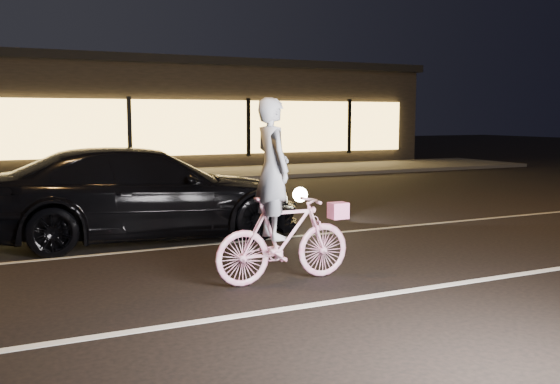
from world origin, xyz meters
TOP-DOWN VIEW (x-y plane):
  - ground at (0.00, 0.00)m, footprint 90.00×90.00m
  - lane_stripe_near at (0.00, -1.50)m, footprint 60.00×0.12m
  - lane_stripe_far at (0.00, 2.00)m, footprint 60.00×0.10m
  - sidewalk at (0.00, 13.00)m, footprint 30.00×4.00m
  - storefront at (0.00, 18.97)m, footprint 25.40×8.42m
  - cyclist at (-1.49, -0.51)m, footprint 1.77×0.61m
  - sedan at (-2.32, 2.94)m, footprint 5.31×2.40m

SIDE VIEW (x-z plane):
  - ground at x=0.00m, z-range 0.00..0.00m
  - lane_stripe_near at x=0.00m, z-range 0.00..0.01m
  - lane_stripe_far at x=0.00m, z-range 0.00..0.01m
  - sidewalk at x=0.00m, z-range 0.00..0.12m
  - sedan at x=-2.32m, z-range 0.00..1.51m
  - cyclist at x=-1.49m, z-range -0.32..1.91m
  - storefront at x=0.00m, z-range 0.05..4.25m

